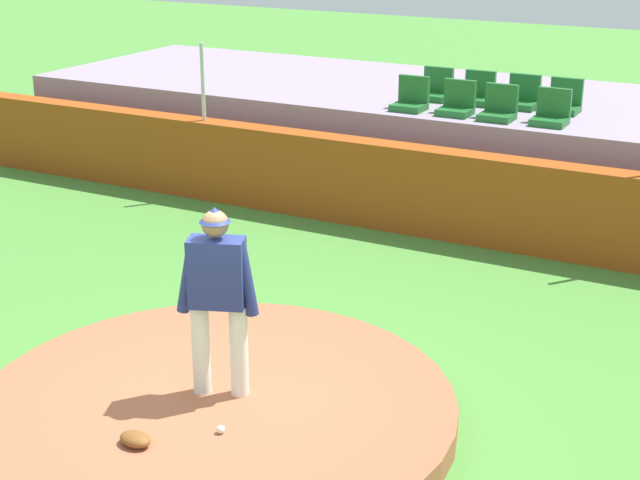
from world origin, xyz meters
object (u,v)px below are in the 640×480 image
Objects in this scene: stadium_chair_2 at (499,109)px; stadium_chair_7 at (564,102)px; fielding_glove at (135,439)px; stadium_chair_5 at (478,94)px; pitcher at (217,288)px; stadium_chair_1 at (457,104)px; stadium_chair_3 at (551,113)px; stadium_chair_0 at (411,99)px; stadium_chair_4 at (436,90)px; baseball at (221,429)px; stadium_chair_6 at (522,98)px.

stadium_chair_2 is 1.17m from stadium_chair_7.
fielding_glove is 0.60× the size of stadium_chair_5.
stadium_chair_1 is (-0.32, 6.83, 0.39)m from pitcher.
stadium_chair_5 is at bearing -90.22° from stadium_chair_1.
stadium_chair_1 is 1.41m from stadium_chair_3.
stadium_chair_5 reaches higher than fielding_glove.
stadium_chair_0 is at bearing 0.80° from stadium_chair_3.
stadium_chair_7 is at bearing -146.45° from stadium_chair_1.
stadium_chair_4 is 1.00× the size of stadium_chair_5.
pitcher reaches higher than stadium_chair_5.
stadium_chair_4 is at bearing 99.61° from baseball.
stadium_chair_1 is (-0.19, 7.92, 1.38)m from fielding_glove.
stadium_chair_3 is 1.14m from stadium_chair_6.
stadium_chair_1 is at bearing -178.92° from stadium_chair_0.
stadium_chair_3 is (1.41, 0.02, 0.00)m from stadium_chair_1.
fielding_glove is 8.02m from stadium_chair_2.
stadium_chair_1 is 1.00× the size of stadium_chair_2.
baseball is 0.15× the size of stadium_chair_0.
baseball is at bearing 90.05° from stadium_chair_6.
stadium_chair_4 is (-0.88, 8.82, 1.38)m from fielding_glove.
stadium_chair_0 is at bearing 101.07° from baseball.
stadium_chair_6 is at bearing 90.05° from baseball.
fielding_glove is 9.01m from stadium_chair_7.
stadium_chair_2 is 1.00× the size of stadium_chair_7.
pitcher is at bearing 123.20° from baseball.
stadium_chair_6 is (0.52, 8.84, 1.38)m from fielding_glove.
fielding_glove is 8.08m from stadium_chair_0.
stadium_chair_0 and stadium_chair_6 have the same top height.
baseball is at bearing 99.61° from stadium_chair_4.
stadium_chair_6 is 0.65m from stadium_chair_7.
pitcher is 3.61× the size of stadium_chair_7.
stadium_chair_4 is 1.00× the size of stadium_chair_6.
baseball is 0.25× the size of fielding_glove.
fielding_glove is 8.93m from stadium_chair_5.
stadium_chair_2 reaches higher than fielding_glove.
stadium_chair_7 is at bearing 85.62° from baseball.
stadium_chair_0 and stadium_chair_1 have the same top height.
stadium_chair_7 is (0.64, 8.33, 1.40)m from baseball.
stadium_chair_1 is 1.13m from stadium_chair_4.
fielding_glove is 0.60× the size of stadium_chair_6.
stadium_chair_0 is at bearing -77.44° from fielding_glove.
stadium_chair_3 is (2.14, 0.03, 0.00)m from stadium_chair_0.
stadium_chair_5 is at bearing 1.33° from stadium_chair_6.
stadium_chair_7 is at bearing -179.83° from stadium_chair_4.
stadium_chair_1 is 1.00× the size of stadium_chair_4.
pitcher reaches higher than stadium_chair_0.
stadium_chair_1 is at bearing 127.67° from stadium_chair_4.
pitcher reaches higher than baseball.
stadium_chair_0 is 1.00× the size of stadium_chair_7.
stadium_chair_6 is (1.40, 0.02, 0.00)m from stadium_chair_4.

